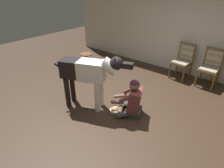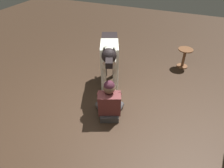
% 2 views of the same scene
% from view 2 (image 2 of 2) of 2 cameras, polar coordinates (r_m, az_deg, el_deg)
% --- Properties ---
extents(ground_plane, '(14.53, 14.53, 0.00)m').
position_cam_2_polar(ground_plane, '(3.96, -2.74, -8.57)').
color(ground_plane, '#3A281B').
extents(person_sitting_on_floor, '(0.69, 0.62, 0.81)m').
position_cam_2_polar(person_sitting_on_floor, '(3.72, -0.73, -5.08)').
color(person_sitting_on_floor, '#434145').
rests_on(person_sitting_on_floor, ground).
extents(large_dog, '(1.58, 0.79, 1.25)m').
position_cam_2_polar(large_dog, '(4.20, -0.70, 8.30)').
color(large_dog, silver).
rests_on(large_dog, ground).
extents(hot_dog_on_plate, '(0.25, 0.25, 0.06)m').
position_cam_2_polar(hot_dog_on_plate, '(4.19, -0.67, -5.16)').
color(hot_dog_on_plate, white).
rests_on(hot_dog_on_plate, ground).
extents(round_side_table, '(0.36, 0.36, 0.50)m').
position_cam_2_polar(round_side_table, '(5.56, 19.37, 7.21)').
color(round_side_table, brown).
rests_on(round_side_table, ground).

